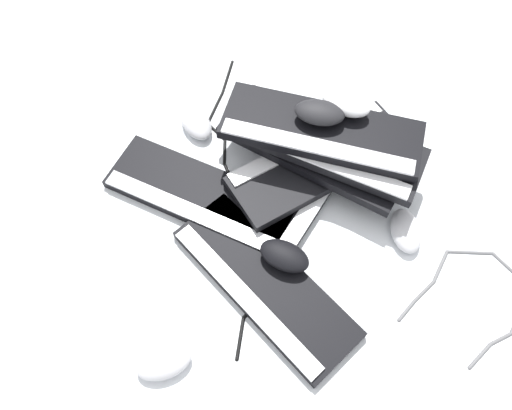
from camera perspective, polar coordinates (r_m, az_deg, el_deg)
name	(u,v)px	position (r m, az deg, el deg)	size (l,w,h in m)	color
ground_plane	(260,239)	(1.12, 0.49, -3.93)	(3.20, 3.20, 0.00)	silver
keyboard_0	(304,178)	(1.19, 5.51, 3.05)	(0.46, 0.28, 0.03)	black
keyboard_1	(200,195)	(1.17, -6.46, 1.15)	(0.32, 0.46, 0.03)	black
keyboard_2	(264,283)	(1.07, 0.92, -8.95)	(0.17, 0.45, 0.03)	black
keyboard_3	(320,161)	(1.18, 7.27, 4.97)	(0.46, 0.21, 0.03)	black
keyboard_4	(314,147)	(1.17, 6.65, 6.64)	(0.29, 0.46, 0.03)	black
keyboard_5	(326,143)	(1.14, 7.95, 6.98)	(0.32, 0.46, 0.03)	black
keyboard_6	(321,131)	(1.12, 7.45, 8.39)	(0.37, 0.45, 0.03)	black
mouse_0	(320,113)	(1.11, 7.29, 10.44)	(0.11, 0.07, 0.04)	black
mouse_1	(346,103)	(1.13, 10.26, 11.39)	(0.11, 0.07, 0.04)	silver
mouse_2	(406,231)	(1.16, 16.74, -2.83)	(0.11, 0.07, 0.04)	#B7B7BC
mouse_3	(164,362)	(1.04, -10.51, -17.27)	(0.11, 0.07, 0.04)	#B7B7BC
mouse_4	(283,257)	(1.05, 3.09, -5.96)	(0.11, 0.07, 0.04)	black
mouse_5	(196,123)	(1.28, -6.84, 9.25)	(0.11, 0.07, 0.04)	#B7B7BC
cable_0	(232,187)	(1.18, -2.71, 2.11)	(0.50, 0.65, 0.01)	black
cable_1	(474,294)	(1.17, 23.66, -9.33)	(0.28, 0.21, 0.01)	#59595B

